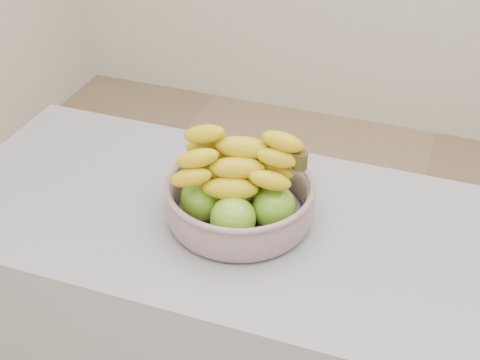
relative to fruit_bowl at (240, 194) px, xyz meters
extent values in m
cylinder|color=#92A2B0|center=(0.00, 0.00, -0.06)|extent=(0.27, 0.27, 0.01)
torus|color=#92A2B0|center=(0.00, 0.00, 0.02)|extent=(0.32, 0.32, 0.01)
sphere|color=#5D9C1A|center=(0.01, -0.08, 0.00)|extent=(0.09, 0.09, 0.09)
sphere|color=#5D9C1A|center=(0.08, -0.01, 0.00)|extent=(0.09, 0.09, 0.09)
sphere|color=#5D9C1A|center=(0.04, 0.07, 0.00)|extent=(0.09, 0.09, 0.09)
sphere|color=#5D9C1A|center=(-0.06, 0.06, 0.00)|extent=(0.09, 0.09, 0.09)
sphere|color=#5D9C1A|center=(-0.07, -0.04, 0.00)|extent=(0.09, 0.09, 0.09)
ellipsoid|color=yellow|center=(0.00, -0.05, 0.05)|extent=(0.20, 0.10, 0.05)
ellipsoid|color=yellow|center=(-0.01, 0.00, 0.05)|extent=(0.20, 0.08, 0.05)
ellipsoid|color=yellow|center=(-0.02, 0.05, 0.05)|extent=(0.20, 0.05, 0.05)
ellipsoid|color=yellow|center=(0.00, -0.03, 0.09)|extent=(0.20, 0.11, 0.05)
ellipsoid|color=yellow|center=(0.00, 0.03, 0.09)|extent=(0.20, 0.05, 0.05)
ellipsoid|color=yellow|center=(0.01, 0.00, 0.12)|extent=(0.20, 0.08, 0.05)
cylinder|color=#3B3213|center=(0.12, 0.02, 0.10)|extent=(0.03, 0.03, 0.04)
camera|label=1|loc=(0.38, -1.06, 0.83)|focal=50.00mm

